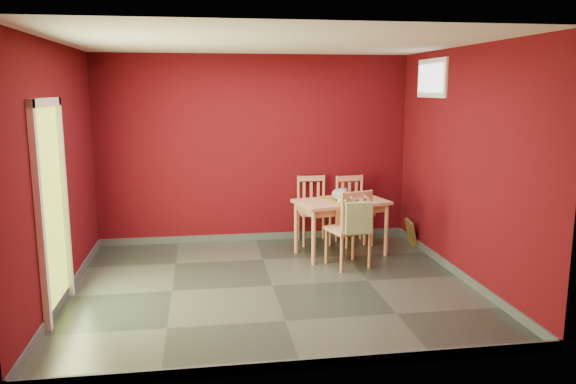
{
  "coord_description": "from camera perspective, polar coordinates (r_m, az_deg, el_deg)",
  "views": [
    {
      "loc": [
        -0.75,
        -6.06,
        2.22
      ],
      "look_at": [
        0.25,
        0.45,
        1.0
      ],
      "focal_mm": 35.0,
      "sensor_mm": 36.0,
      "label": 1
    }
  ],
  "objects": [
    {
      "name": "doorway",
      "position": [
        5.95,
        -22.93,
        -0.96
      ],
      "size": [
        0.06,
        1.01,
        2.13
      ],
      "color": "#B7D838",
      "rests_on": "ground"
    },
    {
      "name": "tote_bag",
      "position": [
        6.81,
        7.16,
        -2.61
      ],
      "size": [
        0.32,
        0.19,
        0.45
      ],
      "color": "#82935E",
      "rests_on": "chair_near"
    },
    {
      "name": "chair_near",
      "position": [
        7.05,
        6.31,
        -3.62
      ],
      "size": [
        0.57,
        0.57,
        1.0
      ],
      "color": "tan",
      "rests_on": "ground"
    },
    {
      "name": "outlet_plate",
      "position": [
        8.61,
        7.35,
        -2.49
      ],
      "size": [
        0.08,
        0.02,
        0.12
      ],
      "primitive_type": "cube",
      "color": "silver",
      "rests_on": "room_shell"
    },
    {
      "name": "dining_table",
      "position": [
        7.55,
        5.43,
        -1.55
      ],
      "size": [
        1.31,
        0.94,
        0.74
      ],
      "color": "tan",
      "rests_on": "ground"
    },
    {
      "name": "table_runner",
      "position": [
        7.44,
        5.65,
        -1.45
      ],
      "size": [
        0.49,
        0.77,
        0.36
      ],
      "color": "#A8682B",
      "rests_on": "dining_table"
    },
    {
      "name": "room_shell",
      "position": [
        6.48,
        -1.6,
        -9.07
      ],
      "size": [
        4.5,
        4.5,
        4.5
      ],
      "color": "#4C070D",
      "rests_on": "ground"
    },
    {
      "name": "picture_frame",
      "position": [
        8.28,
        12.38,
        -4.04
      ],
      "size": [
        0.16,
        0.37,
        0.36
      ],
      "color": "brown",
      "rests_on": "ground"
    },
    {
      "name": "chair_far_right",
      "position": [
        8.17,
        6.63,
        -1.77
      ],
      "size": [
        0.51,
        0.51,
        0.97
      ],
      "color": "tan",
      "rests_on": "ground"
    },
    {
      "name": "cat",
      "position": [
        7.52,
        5.29,
        -0.05
      ],
      "size": [
        0.35,
        0.48,
        0.22
      ],
      "primitive_type": null,
      "rotation": [
        0.0,
        0.0,
        0.32
      ],
      "color": "slate",
      "rests_on": "table_runner"
    },
    {
      "name": "ground",
      "position": [
        6.5,
        -1.6,
        -9.48
      ],
      "size": [
        4.5,
        4.5,
        0.0
      ],
      "primitive_type": "plane",
      "color": "#2D342D",
      "rests_on": "ground"
    },
    {
      "name": "chair_far_left",
      "position": [
        8.18,
        2.59,
        -1.73
      ],
      "size": [
        0.47,
        0.47,
        0.96
      ],
      "color": "tan",
      "rests_on": "ground"
    },
    {
      "name": "window",
      "position": [
        7.67,
        14.38,
        11.14
      ],
      "size": [
        0.05,
        0.9,
        0.5
      ],
      "color": "white",
      "rests_on": "room_shell"
    }
  ]
}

